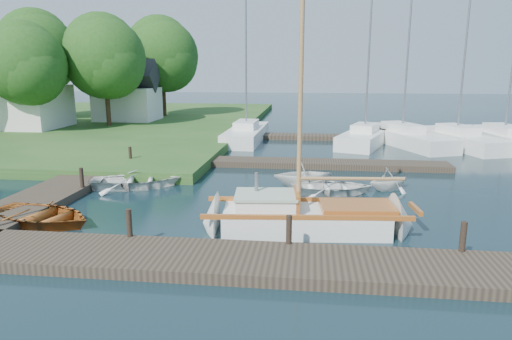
# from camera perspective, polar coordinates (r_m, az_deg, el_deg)

# --- Properties ---
(ground) EXTENTS (160.00, 160.00, 0.00)m
(ground) POSITION_cam_1_polar(r_m,az_deg,el_deg) (17.52, 0.00, -3.83)
(ground) COLOR black
(ground) RESTS_ON ground
(near_dock) EXTENTS (18.00, 2.20, 0.30)m
(near_dock) POSITION_cam_1_polar(r_m,az_deg,el_deg) (11.88, -3.53, -11.27)
(near_dock) COLOR #30271F
(near_dock) RESTS_ON ground
(left_dock) EXTENTS (2.20, 18.00, 0.30)m
(left_dock) POSITION_cam_1_polar(r_m,az_deg,el_deg) (21.73, -20.77, -1.01)
(left_dock) COLOR #30271F
(left_dock) RESTS_ON ground
(far_dock) EXTENTS (14.00, 1.60, 0.30)m
(far_dock) POSITION_cam_1_polar(r_m,az_deg,el_deg) (23.67, 6.70, 0.80)
(far_dock) COLOR #30271F
(far_dock) RESTS_ON ground
(pontoon) EXTENTS (30.00, 1.60, 0.30)m
(pontoon) POSITION_cam_1_polar(r_m,az_deg,el_deg) (33.99, 20.44, 3.67)
(pontoon) COLOR #30271F
(pontoon) RESTS_ON ground
(mooring_post_1) EXTENTS (0.16, 0.16, 0.80)m
(mooring_post_1) POSITION_cam_1_polar(r_m,az_deg,el_deg) (13.40, -15.58, -6.39)
(mooring_post_1) COLOR black
(mooring_post_1) RESTS_ON near_dock
(mooring_post_2) EXTENTS (0.16, 0.16, 0.80)m
(mooring_post_2) POSITION_cam_1_polar(r_m,az_deg,el_deg) (12.44, 4.14, -7.43)
(mooring_post_2) COLOR black
(mooring_post_2) RESTS_ON near_dock
(mooring_post_3) EXTENTS (0.16, 0.16, 0.80)m
(mooring_post_3) POSITION_cam_1_polar(r_m,az_deg,el_deg) (13.06, 24.46, -7.59)
(mooring_post_3) COLOR black
(mooring_post_3) RESTS_ON near_dock
(mooring_post_4) EXTENTS (0.16, 0.16, 0.80)m
(mooring_post_4) POSITION_cam_1_polar(r_m,az_deg,el_deg) (19.43, -20.96, -0.90)
(mooring_post_4) COLOR black
(mooring_post_4) RESTS_ON left_dock
(mooring_post_5) EXTENTS (0.16, 0.16, 0.80)m
(mooring_post_5) POSITION_cam_1_polar(r_m,az_deg,el_deg) (23.86, -15.45, 1.86)
(mooring_post_5) COLOR black
(mooring_post_5) RESTS_ON left_dock
(sailboat) EXTENTS (7.30, 2.61, 9.83)m
(sailboat) POSITION_cam_1_polar(r_m,az_deg,el_deg) (14.35, 6.73, -6.23)
(sailboat) COLOR white
(sailboat) RESTS_ON ground
(dinghy) EXTENTS (4.35, 3.62, 0.78)m
(dinghy) POSITION_cam_1_polar(r_m,az_deg,el_deg) (16.41, -25.28, -4.80)
(dinghy) COLOR #95531E
(dinghy) RESTS_ON ground
(tender_a) EXTENTS (4.32, 3.57, 0.78)m
(tender_a) POSITION_cam_1_polar(r_m,az_deg,el_deg) (20.05, -14.81, -1.00)
(tender_a) COLOR white
(tender_a) RESTS_ON ground
(tender_b) EXTENTS (3.00, 2.76, 1.33)m
(tender_b) POSITION_cam_1_polar(r_m,az_deg,el_deg) (19.42, 5.96, -0.24)
(tender_b) COLOR white
(tender_b) RESTS_ON ground
(tender_c) EXTENTS (3.51, 2.68, 0.68)m
(tender_c) POSITION_cam_1_polar(r_m,az_deg,el_deg) (18.71, 9.50, -1.87)
(tender_c) COLOR white
(tender_c) RESTS_ON ground
(tender_d) EXTENTS (2.62, 2.54, 1.05)m
(tender_d) POSITION_cam_1_polar(r_m,az_deg,el_deg) (19.72, 16.32, -0.90)
(tender_d) COLOR white
(tender_d) RESTS_ON ground
(marina_boat_0) EXTENTS (2.36, 8.27, 10.27)m
(marina_boat_0) POSITION_cam_1_polar(r_m,az_deg,el_deg) (31.86, -1.21, 4.67)
(marina_boat_0) COLOR white
(marina_boat_0) RESTS_ON ground
(marina_boat_2) EXTENTS (4.36, 7.33, 10.19)m
(marina_boat_2) POSITION_cam_1_polar(r_m,az_deg,el_deg) (30.96, 13.43, 4.10)
(marina_boat_2) COLOR white
(marina_boat_2) RESTS_ON ground
(marina_boat_3) EXTENTS (5.48, 9.34, 11.19)m
(marina_boat_3) POSITION_cam_1_polar(r_m,az_deg,el_deg) (31.97, 17.79, 4.10)
(marina_boat_3) COLOR white
(marina_boat_3) RESTS_ON ground
(marina_boat_4) EXTENTS (4.69, 8.27, 10.73)m
(marina_boat_4) POSITION_cam_1_polar(r_m,az_deg,el_deg) (32.09, 23.81, 3.66)
(marina_boat_4) COLOR white
(marina_boat_4) RESTS_ON ground
(marina_boat_5) EXTENTS (3.31, 9.32, 12.32)m
(marina_boat_5) POSITION_cam_1_polar(r_m,az_deg,el_deg) (33.46, 28.58, 3.53)
(marina_boat_5) COLOR white
(marina_boat_5) RESTS_ON ground
(house_a) EXTENTS (6.30, 5.00, 6.29)m
(house_a) POSITION_cam_1_polar(r_m,az_deg,el_deg) (39.45, -27.36, 8.31)
(house_a) COLOR silver
(house_a) RESTS_ON shore
(house_c) EXTENTS (5.25, 4.00, 5.28)m
(house_c) POSITION_cam_1_polar(r_m,az_deg,el_deg) (41.93, -15.78, 8.88)
(house_c) COLOR silver
(house_c) RESTS_ON shore
(tree_2) EXTENTS (5.83, 5.75, 7.82)m
(tree_2) POSITION_cam_1_polar(r_m,az_deg,el_deg) (36.67, -26.80, 11.74)
(tree_2) COLOR #332114
(tree_2) RESTS_ON shore
(tree_3) EXTENTS (6.41, 6.38, 8.74)m
(tree_3) POSITION_cam_1_polar(r_m,az_deg,el_deg) (38.25, -18.38, 13.25)
(tree_3) COLOR #332114
(tree_3) RESTS_ON shore
(tree_4) EXTENTS (7.01, 7.01, 9.66)m
(tree_4) POSITION_cam_1_polar(r_m,az_deg,el_deg) (45.59, -25.63, 13.17)
(tree_4) COLOR #332114
(tree_4) RESTS_ON shore
(tree_7) EXTENTS (6.83, 6.83, 9.38)m
(tree_7) POSITION_cam_1_polar(r_m,az_deg,el_deg) (44.99, -11.62, 13.93)
(tree_7) COLOR #332114
(tree_7) RESTS_ON shore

